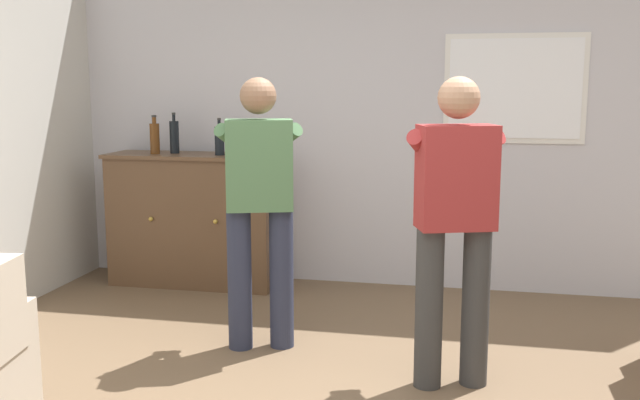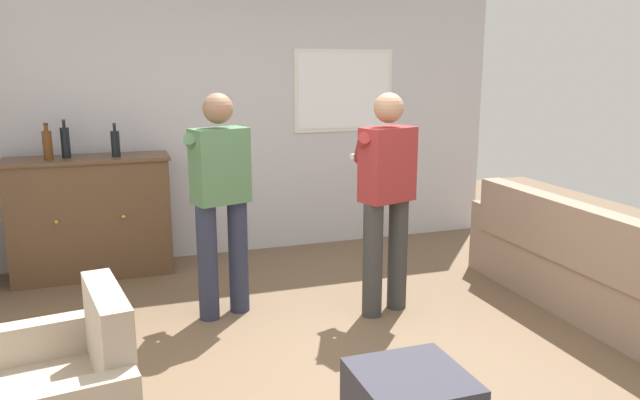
{
  "view_description": "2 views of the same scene",
  "coord_description": "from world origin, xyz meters",
  "px_view_note": "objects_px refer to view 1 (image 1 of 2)",
  "views": [
    {
      "loc": [
        0.64,
        -3.1,
        1.64
      ],
      "look_at": [
        -0.12,
        0.52,
        1.04
      ],
      "focal_mm": 40.0,
      "sensor_mm": 36.0,
      "label": 1
    },
    {
      "loc": [
        -1.36,
        -3.46,
        1.9
      ],
      "look_at": [
        0.03,
        0.63,
        0.94
      ],
      "focal_mm": 35.0,
      "sensor_mm": 36.0,
      "label": 2
    }
  ],
  "objects_px": {
    "sideboard_cabinet": "(194,219)",
    "bottle_spirits_clear": "(155,138)",
    "person_standing_right": "(454,217)",
    "person_standing_left": "(260,200)",
    "bottle_wine_green": "(219,140)",
    "bottle_liquor_amber": "(174,137)"
  },
  "relations": [
    {
      "from": "bottle_wine_green",
      "to": "bottle_spirits_clear",
      "type": "xyz_separation_m",
      "value": [
        -0.55,
        -0.01,
        0.01
      ]
    },
    {
      "from": "sideboard_cabinet",
      "to": "bottle_wine_green",
      "type": "bearing_deg",
      "value": -8.81
    },
    {
      "from": "bottle_liquor_amber",
      "to": "bottle_spirits_clear",
      "type": "height_order",
      "value": "bottle_liquor_amber"
    },
    {
      "from": "sideboard_cabinet",
      "to": "bottle_spirits_clear",
      "type": "xyz_separation_m",
      "value": [
        -0.3,
        -0.05,
        0.67
      ]
    },
    {
      "from": "bottle_liquor_amber",
      "to": "person_standing_right",
      "type": "bearing_deg",
      "value": -35.53
    },
    {
      "from": "sideboard_cabinet",
      "to": "person_standing_right",
      "type": "relative_size",
      "value": 0.83
    },
    {
      "from": "bottle_spirits_clear",
      "to": "bottle_liquor_amber",
      "type": "bearing_deg",
      "value": 28.24
    },
    {
      "from": "sideboard_cabinet",
      "to": "person_standing_left",
      "type": "distance_m",
      "value": 1.63
    },
    {
      "from": "person_standing_left",
      "to": "person_standing_right",
      "type": "xyz_separation_m",
      "value": [
        1.18,
        -0.34,
        0.0
      ]
    },
    {
      "from": "sideboard_cabinet",
      "to": "person_standing_left",
      "type": "bearing_deg",
      "value": -53.33
    },
    {
      "from": "bottle_wine_green",
      "to": "person_standing_right",
      "type": "height_order",
      "value": "person_standing_right"
    },
    {
      "from": "bottle_liquor_amber",
      "to": "person_standing_left",
      "type": "bearing_deg",
      "value": -49.52
    },
    {
      "from": "bottle_spirits_clear",
      "to": "person_standing_left",
      "type": "xyz_separation_m",
      "value": [
        1.24,
        -1.22,
        -0.27
      ]
    },
    {
      "from": "sideboard_cabinet",
      "to": "person_standing_left",
      "type": "height_order",
      "value": "person_standing_left"
    },
    {
      "from": "person_standing_left",
      "to": "bottle_liquor_amber",
      "type": "bearing_deg",
      "value": 130.48
    },
    {
      "from": "bottle_wine_green",
      "to": "bottle_liquor_amber",
      "type": "relative_size",
      "value": 0.89
    },
    {
      "from": "person_standing_right",
      "to": "bottle_spirits_clear",
      "type": "bearing_deg",
      "value": 147.25
    },
    {
      "from": "bottle_wine_green",
      "to": "person_standing_left",
      "type": "height_order",
      "value": "person_standing_left"
    },
    {
      "from": "bottle_wine_green",
      "to": "person_standing_left",
      "type": "xyz_separation_m",
      "value": [
        0.7,
        -1.23,
        -0.26
      ]
    },
    {
      "from": "person_standing_right",
      "to": "bottle_wine_green",
      "type": "bearing_deg",
      "value": 140.12
    },
    {
      "from": "bottle_liquor_amber",
      "to": "bottle_wine_green",
      "type": "bearing_deg",
      "value": -9.0
    },
    {
      "from": "bottle_spirits_clear",
      "to": "person_standing_right",
      "type": "height_order",
      "value": "person_standing_right"
    }
  ]
}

